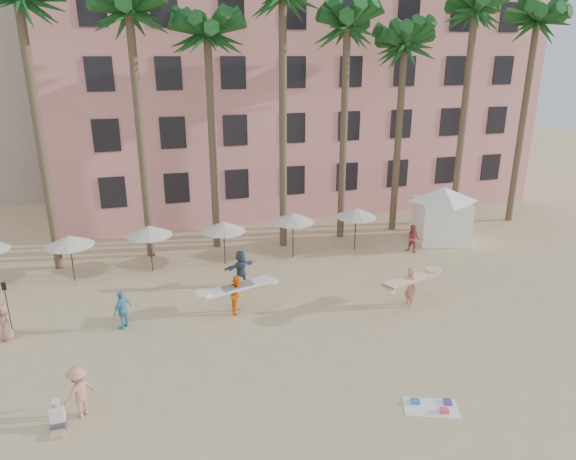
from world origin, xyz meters
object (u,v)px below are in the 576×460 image
Objects in this scene: pink_hotel at (293,98)px; carrier_white at (238,293)px; carrier_yellow at (411,284)px; cabana at (442,209)px.

pink_hotel is 10.51× the size of carrier_white.
pink_hotel is 22.08m from carrier_yellow.
carrier_white is (-8.35, -19.37, -7.03)m from pink_hotel.
pink_hotel is at bearing 113.74° from cabana.
cabana is 1.65× the size of carrier_white.
carrier_yellow is at bearing -129.58° from cabana.
cabana reaches higher than carrier_yellow.
carrier_white is at bearing -113.34° from pink_hotel.
pink_hotel is at bearing 88.90° from carrier_yellow.
cabana is (5.88, -13.36, -5.93)m from pink_hotel.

